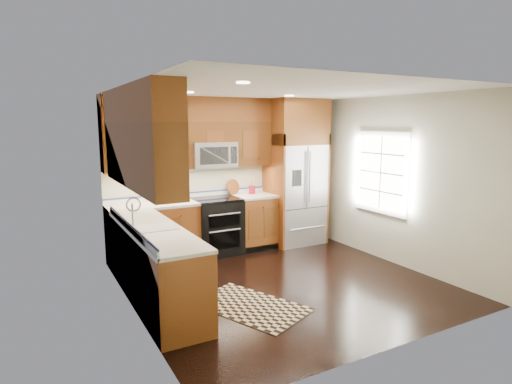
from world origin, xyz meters
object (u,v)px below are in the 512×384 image
refrigerator (296,172)px  knife_block (181,193)px  utensil_crock (252,188)px  rug (250,306)px  range (217,226)px

refrigerator → knife_block: refrigerator is taller
refrigerator → knife_block: (-2.08, 0.26, -0.26)m
knife_block → utensil_crock: (1.28, -0.08, 0.01)m
refrigerator → rug: (-2.05, -2.10, -1.30)m
range → rug: range is taller
knife_block → refrigerator: bearing=-7.1°
rug → knife_block: 2.58m
rug → utensil_crock: utensil_crock is taller
rug → refrigerator: bearing=22.3°
knife_block → utensil_crock: utensil_crock is taller
refrigerator → utensil_crock: refrigerator is taller
knife_block → utensil_crock: 1.29m
range → refrigerator: size_ratio=0.36×
rug → knife_block: (-0.03, 2.36, 1.03)m
range → knife_block: knife_block is taller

